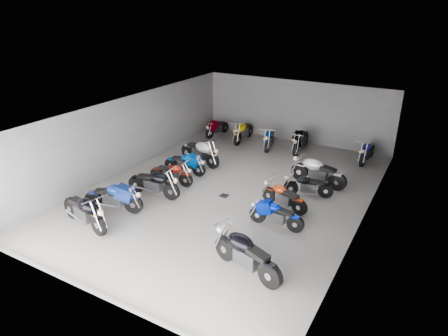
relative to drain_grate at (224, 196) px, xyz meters
The scene contains 22 objects.
ground 0.50m from the drain_grate, 90.00° to the left, with size 14.00×14.00×0.00m, color gray.
wall_back 7.67m from the drain_grate, 90.00° to the left, with size 10.00×0.10×3.20m, color gray.
wall_left 5.27m from the drain_grate, behind, with size 0.10×14.00×3.20m, color gray.
wall_right 5.27m from the drain_grate, ahead, with size 0.10×14.00×3.20m, color gray.
ceiling 3.25m from the drain_grate, 90.00° to the left, with size 10.00×14.00×0.04m, color black.
drain_grate is the anchor object (origin of this frame).
motorcycle_left_a 5.12m from the drain_grate, 124.37° to the right, with size 2.35×0.68×1.04m.
motorcycle_left_b 4.09m from the drain_grate, 133.53° to the right, with size 2.16×0.77×0.97m.
motorcycle_left_c 2.71m from the drain_grate, 150.22° to the right, with size 2.23×0.50×0.98m.
motorcycle_left_d 2.43m from the drain_grate, behind, with size 1.96×0.43×0.86m.
motorcycle_left_e 2.74m from the drain_grate, 157.69° to the left, with size 1.98×0.43×0.87m.
motorcycle_left_f 3.49m from the drain_grate, 137.99° to the left, with size 2.35×0.77×1.05m.
motorcycle_right_a 4.72m from the drain_grate, 53.13° to the right, with size 2.34×0.85×1.06m.
motorcycle_right_c 2.86m from the drain_grate, 23.63° to the right, with size 1.89×0.38×0.83m.
motorcycle_right_d 2.38m from the drain_grate, ahead, with size 1.90×0.65×0.85m.
motorcycle_right_e 3.20m from the drain_grate, 29.22° to the left, with size 1.82×0.73×0.83m.
motorcycle_right_f 3.94m from the drain_grate, 44.71° to the left, with size 2.37×0.56×1.05m.
motorcycle_back_a 7.43m from the drain_grate, 122.68° to the left, with size 0.44×1.91×0.84m.
motorcycle_back_b 6.53m from the drain_grate, 110.75° to the left, with size 0.49×2.28×1.00m.
motorcycle_back_c 5.91m from the drain_grate, 96.82° to the left, with size 0.68×2.11×0.94m.
motorcycle_back_d 6.28m from the drain_grate, 82.43° to the left, with size 0.50×2.34×1.03m.
motorcycle_back_f 7.48m from the drain_grate, 57.58° to the left, with size 0.45×2.13×0.94m.
Camera 1 is at (6.77, -12.41, 6.93)m, focal length 32.00 mm.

